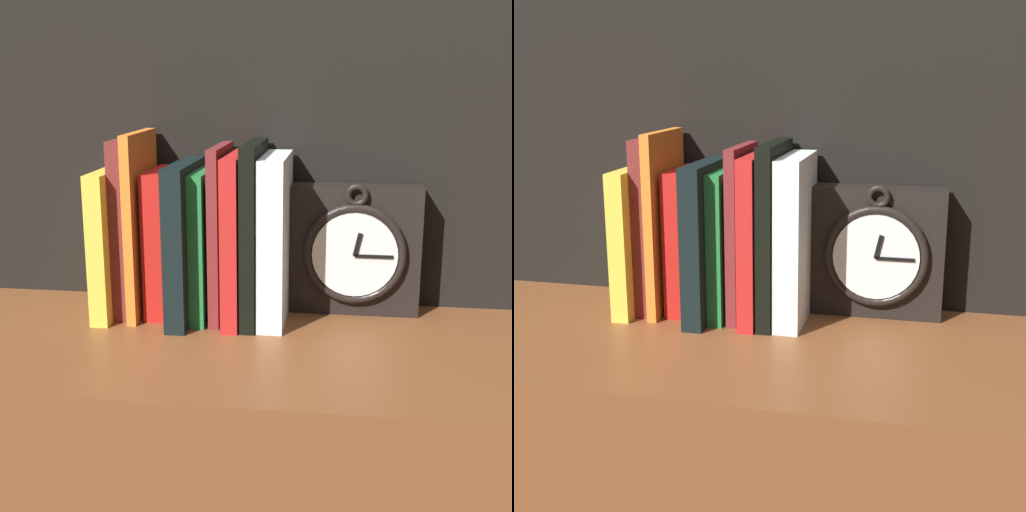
# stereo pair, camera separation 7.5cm
# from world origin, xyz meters

# --- Properties ---
(wall_back) EXTENTS (6.00, 0.05, 2.60)m
(wall_back) POSITION_xyz_m (0.00, 0.20, 1.30)
(wall_back) COLOR black
(wall_back) RESTS_ON ground_plane
(clock) EXTENTS (0.18, 0.06, 0.19)m
(clock) POSITION_xyz_m (0.12, 0.14, 0.99)
(clock) COLOR black
(clock) RESTS_ON bookshelf
(book_slot0_yellow) EXTENTS (0.02, 0.14, 0.20)m
(book_slot0_yellow) POSITION_xyz_m (-0.22, 0.10, 1.00)
(book_slot0_yellow) COLOR yellow
(book_slot0_yellow) RESTS_ON bookshelf
(book_slot1_maroon) EXTENTS (0.02, 0.12, 0.25)m
(book_slot1_maroon) POSITION_xyz_m (-0.19, 0.11, 1.02)
(book_slot1_maroon) COLOR maroon
(book_slot1_maroon) RESTS_ON bookshelf
(book_slot2_orange) EXTENTS (0.01, 0.13, 0.26)m
(book_slot2_orange) POSITION_xyz_m (-0.18, 0.10, 1.02)
(book_slot2_orange) COLOR orange
(book_slot2_orange) RESTS_ON bookshelf
(book_slot3_red) EXTENTS (0.04, 0.11, 0.20)m
(book_slot3_red) POSITION_xyz_m (-0.14, 0.11, 1.00)
(book_slot3_red) COLOR red
(book_slot3_red) RESTS_ON bookshelf
(book_slot4_black) EXTENTS (0.03, 0.16, 0.22)m
(book_slot4_black) POSITION_xyz_m (-0.11, 0.09, 1.01)
(book_slot4_black) COLOR black
(book_slot4_black) RESTS_ON bookshelf
(book_slot5_green) EXTENTS (0.02, 0.13, 0.21)m
(book_slot5_green) POSITION_xyz_m (-0.09, 0.10, 1.00)
(book_slot5_green) COLOR #207435
(book_slot5_green) RESTS_ON bookshelf
(book_slot6_maroon) EXTENTS (0.01, 0.13, 0.24)m
(book_slot6_maroon) POSITION_xyz_m (-0.06, 0.11, 1.02)
(book_slot6_maroon) COLOR maroon
(book_slot6_maroon) RESTS_ON bookshelf
(book_slot7_red) EXTENTS (0.02, 0.15, 0.23)m
(book_slot7_red) POSITION_xyz_m (-0.04, 0.10, 1.01)
(book_slot7_red) COLOR red
(book_slot7_red) RESTS_ON bookshelf
(book_slot8_black) EXTENTS (0.02, 0.14, 0.24)m
(book_slot8_black) POSITION_xyz_m (-0.02, 0.10, 1.02)
(book_slot8_black) COLOR black
(book_slot8_black) RESTS_ON bookshelf
(book_slot9_white) EXTENTS (0.03, 0.14, 0.23)m
(book_slot9_white) POSITION_xyz_m (0.01, 0.10, 1.01)
(book_slot9_white) COLOR white
(book_slot9_white) RESTS_ON bookshelf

